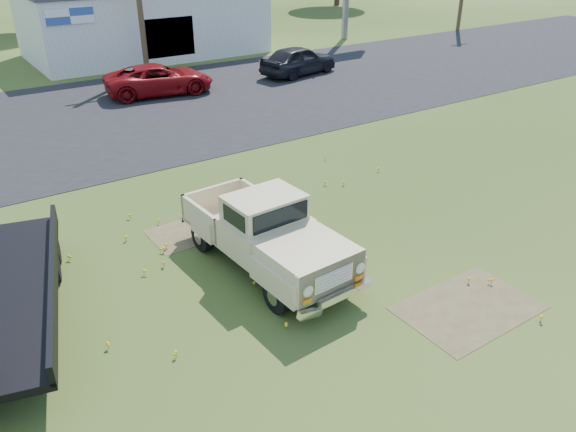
% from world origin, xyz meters
% --- Properties ---
extents(ground, '(140.00, 140.00, 0.00)m').
position_xyz_m(ground, '(0.00, 0.00, 0.00)').
color(ground, '#2D4516').
rests_on(ground, ground).
extents(asphalt_lot, '(90.00, 14.00, 0.02)m').
position_xyz_m(asphalt_lot, '(0.00, 15.00, 0.00)').
color(asphalt_lot, black).
rests_on(asphalt_lot, ground).
extents(dirt_patch_a, '(3.00, 2.00, 0.01)m').
position_xyz_m(dirt_patch_a, '(1.50, -3.00, 0.00)').
color(dirt_patch_a, brown).
rests_on(dirt_patch_a, ground).
extents(dirt_patch_b, '(2.20, 1.60, 0.01)m').
position_xyz_m(dirt_patch_b, '(-2.00, 3.50, 0.00)').
color(dirt_patch_b, brown).
rests_on(dirt_patch_b, ground).
extents(commercial_building, '(14.20, 8.20, 4.15)m').
position_xyz_m(commercial_building, '(6.00, 26.99, 2.10)').
color(commercial_building, beige).
rests_on(commercial_building, ground).
extents(vintage_pickup_truck, '(2.33, 5.39, 1.92)m').
position_xyz_m(vintage_pickup_truck, '(-1.26, 0.89, 0.96)').
color(vintage_pickup_truck, '#C7B485').
rests_on(vintage_pickup_truck, ground).
extents(red_pickup, '(5.50, 3.14, 1.44)m').
position_xyz_m(red_pickup, '(2.81, 17.21, 0.72)').
color(red_pickup, maroon).
rests_on(red_pickup, ground).
extents(dark_sedan, '(4.92, 2.69, 1.59)m').
position_xyz_m(dark_sedan, '(10.80, 16.74, 0.79)').
color(dark_sedan, black).
rests_on(dark_sedan, ground).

